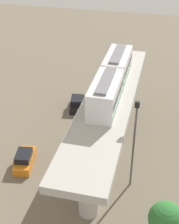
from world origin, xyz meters
name	(u,v)px	position (x,y,z in m)	size (l,w,h in m)	color
ground_plane	(107,153)	(0.00, 0.00, 0.00)	(120.00, 120.00, 0.00)	#706654
viaduct	(108,113)	(0.00, 0.00, 5.74)	(5.20, 28.00, 7.62)	#B7B2AA
train	(112,79)	(0.00, -1.49, 9.15)	(2.64, 13.55, 3.24)	white
parked_car_black	(77,103)	(6.20, -9.12, 0.74)	(2.46, 4.44, 1.76)	black
parked_car_orange	(25,159)	(8.70, 4.16, 0.74)	(2.51, 4.45, 1.76)	orange
tree_mid_lot	(166,219)	(-7.08, 11.07, 3.31)	(3.00, 3.00, 4.83)	brown
signal_post	(134,142)	(-3.40, 4.41, 5.63)	(0.44, 0.28, 10.22)	#4C4C51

